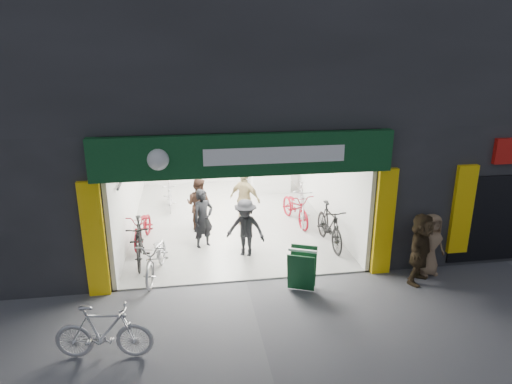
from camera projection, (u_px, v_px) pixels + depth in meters
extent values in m
plane|color=#56565B|center=(246.00, 281.00, 10.60)|extent=(60.00, 60.00, 0.00)
cube|color=#232326|center=(255.00, 27.00, 13.66)|extent=(16.00, 10.00, 4.50)
cube|color=#232326|center=(46.00, 164.00, 13.94)|extent=(5.00, 10.00, 3.50)
cube|color=#232326|center=(399.00, 151.00, 15.64)|extent=(6.00, 10.00, 3.50)
cube|color=#9E9E99|center=(229.00, 219.00, 14.35)|extent=(6.00, 8.00, 0.04)
cube|color=silver|center=(218.00, 143.00, 17.71)|extent=(6.00, 0.20, 3.20)
cube|color=silver|center=(128.00, 174.00, 13.42)|extent=(0.10, 8.00, 3.20)
cube|color=silver|center=(322.00, 166.00, 14.30)|extent=(0.10, 8.00, 3.20)
cube|color=white|center=(227.00, 116.00, 13.35)|extent=(6.00, 8.00, 0.10)
cube|color=black|center=(244.00, 139.00, 9.66)|extent=(6.00, 0.30, 0.30)
cube|color=#0D391A|center=(246.00, 155.00, 9.54)|extent=(6.40, 0.25, 0.90)
cube|color=white|center=(275.00, 155.00, 9.50)|extent=(3.00, 0.02, 0.35)
cube|color=yellow|center=(94.00, 240.00, 9.66)|extent=(0.45, 0.12, 2.60)
cube|color=yellow|center=(384.00, 222.00, 10.62)|extent=(0.45, 0.12, 2.60)
cube|color=yellow|center=(462.00, 210.00, 10.85)|extent=(0.50, 0.12, 2.20)
cube|color=black|center=(508.00, 218.00, 11.17)|extent=(3.00, 0.06, 2.20)
cylinder|color=black|center=(129.00, 163.00, 12.72)|extent=(0.06, 5.00, 0.06)
cube|color=silver|center=(270.00, 179.00, 16.82)|extent=(1.40, 0.60, 1.00)
cube|color=white|center=(238.00, 137.00, 10.74)|extent=(1.30, 0.35, 0.04)
cube|color=white|center=(230.00, 124.00, 12.43)|extent=(1.30, 0.35, 0.04)
cube|color=white|center=(224.00, 114.00, 14.12)|extent=(1.30, 0.35, 0.04)
cube|color=white|center=(220.00, 107.00, 15.81)|extent=(1.30, 0.35, 0.04)
imported|color=#ABAAAF|center=(156.00, 257.00, 10.71)|extent=(0.97, 1.96, 0.98)
imported|color=black|center=(139.00, 242.00, 11.37)|extent=(0.61, 1.90, 1.13)
imported|color=maroon|center=(143.00, 227.00, 12.49)|extent=(0.89, 1.87, 0.95)
imported|color=#B8B7BC|center=(170.00, 195.00, 15.14)|extent=(0.49, 1.59, 0.95)
imported|color=black|center=(330.00, 226.00, 12.30)|extent=(0.60, 1.98, 1.18)
imported|color=maroon|center=(296.00, 207.00, 13.90)|extent=(0.97, 2.03, 1.02)
imported|color=#A8A8AC|center=(301.00, 204.00, 13.96)|extent=(0.94, 2.04, 1.18)
imported|color=silver|center=(104.00, 332.00, 7.89)|extent=(1.76, 0.71, 1.03)
imported|color=black|center=(203.00, 219.00, 12.13)|extent=(0.72, 0.64, 1.65)
imported|color=#332017|center=(199.00, 204.00, 13.30)|extent=(0.98, 0.91, 1.60)
imported|color=black|center=(246.00, 229.00, 11.62)|extent=(1.15, 0.94, 1.56)
imported|color=#9B885A|center=(245.00, 199.00, 13.55)|extent=(1.06, 0.98, 1.74)
imported|color=#80644A|center=(430.00, 245.00, 10.72)|extent=(0.83, 0.62, 1.53)
imported|color=#372A19|center=(421.00, 248.00, 10.35)|extent=(1.46, 1.44, 1.68)
cube|color=#0F3C1C|center=(301.00, 273.00, 9.98)|extent=(0.64, 0.44, 0.91)
cube|color=#0F3C1C|center=(303.00, 265.00, 10.34)|extent=(0.64, 0.44, 0.91)
cube|color=white|center=(303.00, 251.00, 10.02)|extent=(0.60, 0.29, 0.05)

